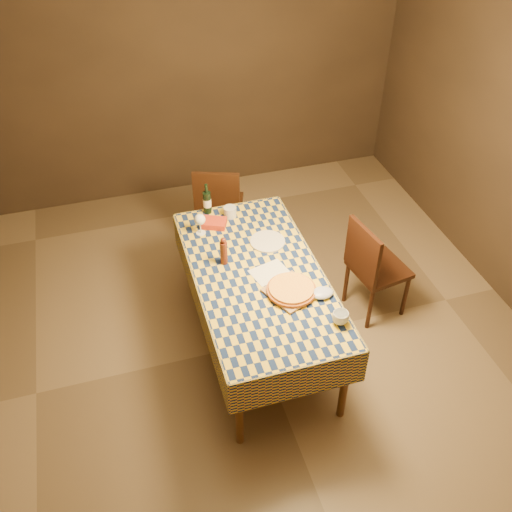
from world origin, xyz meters
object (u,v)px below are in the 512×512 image
chair_far (219,204)px  chair_right (372,265)px  bowl (298,283)px  white_plate (267,241)px  pizza (291,289)px  dining_table (258,281)px  wine_bottle (207,202)px  cutting_board (291,292)px

chair_far → chair_right: size_ratio=1.00×
bowl → chair_right: bearing=21.7°
chair_far → white_plate: bearing=-80.1°
pizza → white_plate: pizza is taller
dining_table → white_plate: (0.18, 0.33, 0.08)m
wine_bottle → white_plate: (0.36, -0.53, -0.10)m
pizza → bowl: 0.09m
bowl → chair_far: (-0.23, 1.51, -0.27)m
wine_bottle → white_plate: wine_bottle is taller
dining_table → chair_far: bearing=89.5°
bowl → chair_right: 0.87m
pizza → wine_bottle: (-0.35, 1.13, 0.07)m
wine_bottle → white_plate: 0.65m
wine_bottle → bowl: bearing=-68.6°
pizza → wine_bottle: 1.18m
white_plate → chair_far: 1.02m
cutting_board → wine_bottle: bearing=107.2°
white_plate → wine_bottle: bearing=124.1°
cutting_board → pizza: (-0.00, 0.00, 0.03)m
white_plate → chair_right: chair_right is taller
cutting_board → chair_far: 1.59m
pizza → wine_bottle: wine_bottle is taller
dining_table → chair_right: 1.02m
chair_far → bowl: bearing=-81.4°
dining_table → pizza: bearing=-57.5°
pizza → chair_far: (-0.16, 1.57, -0.28)m
chair_far → chair_right: bearing=-50.4°
white_plate → chair_right: (0.83, -0.24, -0.26)m
cutting_board → white_plate: size_ratio=1.13×
wine_bottle → chair_right: bearing=-32.9°
wine_bottle → white_plate: size_ratio=1.00×
cutting_board → wine_bottle: size_ratio=1.13×
pizza → chair_right: bearing=23.3°
white_plate → chair_right: 0.90m
cutting_board → wine_bottle: 1.19m
chair_far → chair_right: same height
wine_bottle → chair_right: 1.46m
dining_table → pizza: (0.17, -0.26, 0.11)m
cutting_board → wine_bottle: (-0.35, 1.13, 0.09)m
dining_table → bowl: size_ratio=13.75×
bowl → white_plate: bearing=96.4°
cutting_board → chair_far: (-0.16, 1.57, -0.26)m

